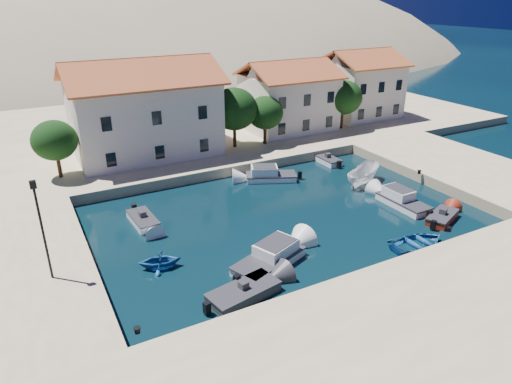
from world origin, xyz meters
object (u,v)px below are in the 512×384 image
at_px(building_mid, 289,95).
at_px(lamppost, 41,221).
at_px(building_right, 361,83).
at_px(cabin_cruiser_east, 403,201).
at_px(building_left, 143,107).
at_px(cabin_cruiser_south, 269,259).
at_px(rowboat_south, 417,247).
at_px(boat_east, 362,183).

height_order(building_mid, lamppost, building_mid).
height_order(building_right, cabin_cruiser_east, building_right).
bearing_deg(building_left, cabin_cruiser_south, -86.81).
bearing_deg(rowboat_south, lamppost, 75.60).
height_order(building_left, building_mid, building_left).
bearing_deg(cabin_cruiser_east, building_right, -32.68).
xyz_separation_m(building_mid, building_right, (12.00, 1.00, 0.25)).
bearing_deg(lamppost, building_mid, 35.45).
distance_m(building_left, rowboat_south, 29.62).
bearing_deg(building_right, building_mid, -175.24).
distance_m(building_right, lamppost, 46.98).
bearing_deg(cabin_cruiser_east, building_mid, -6.78).
bearing_deg(building_left, building_right, 3.81).
relative_size(building_mid, cabin_cruiser_east, 2.19).
xyz_separation_m(building_right, boat_east, (-13.95, -17.51, -5.47)).
height_order(cabin_cruiser_south, rowboat_south, cabin_cruiser_south).
relative_size(building_right, cabin_cruiser_east, 1.97).
bearing_deg(cabin_cruiser_east, boat_east, -3.90).
bearing_deg(building_mid, building_right, 4.76).
bearing_deg(building_mid, building_left, -176.82).
relative_size(building_mid, rowboat_south, 2.40).
xyz_separation_m(building_left, cabin_cruiser_south, (1.32, -23.58, -5.46)).
bearing_deg(building_left, rowboat_south, -65.96).
distance_m(cabin_cruiser_south, cabin_cruiser_east, 14.67).
distance_m(building_mid, cabin_cruiser_south, 30.09).
distance_m(building_right, boat_east, 23.05).
xyz_separation_m(building_mid, rowboat_south, (-6.18, -27.50, -5.22)).
bearing_deg(boat_east, rowboat_south, 135.54).
height_order(building_left, cabin_cruiser_south, building_left).
height_order(lamppost, cabin_cruiser_east, lamppost).
bearing_deg(cabin_cruiser_south, building_left, 71.72).
xyz_separation_m(building_mid, boat_east, (-1.95, -16.51, -5.22)).
xyz_separation_m(building_right, cabin_cruiser_east, (-14.23, -23.07, -5.00)).
relative_size(cabin_cruiser_south, cabin_cruiser_east, 1.22).
height_order(building_left, lamppost, building_left).
xyz_separation_m(cabin_cruiser_south, cabin_cruiser_east, (14.45, 2.51, 0.00)).
relative_size(rowboat_south, boat_east, 0.89).
distance_m(building_left, building_mid, 18.04).
height_order(cabin_cruiser_south, cabin_cruiser_east, same).
distance_m(lamppost, cabin_cruiser_south, 13.98).
xyz_separation_m(cabin_cruiser_east, boat_east, (0.28, 5.56, -0.48)).
height_order(lamppost, cabin_cruiser_south, lamppost).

